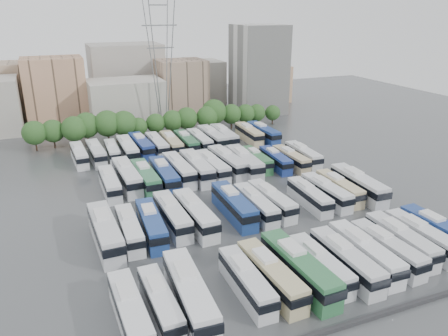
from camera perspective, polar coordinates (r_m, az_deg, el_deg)
name	(u,v)px	position (r m, az deg, el deg)	size (l,w,h in m)	color
ground	(230,201)	(74.17, 0.74, -4.38)	(220.00, 220.00, 0.00)	#424447
parapet	(353,323)	(49.87, 16.55, -18.84)	(56.00, 0.50, 0.50)	#2D2D30
tree_line	(155,121)	(110.11, -8.96, 6.11)	(65.96, 7.77, 8.32)	black
city_buildings	(114,88)	(137.12, -14.22, 10.07)	(102.00, 35.00, 20.00)	#9E998E
apartment_tower	(259,70)	(135.49, 4.54, 12.70)	(14.00, 14.00, 26.00)	silver
electricity_pylon	(161,58)	(116.14, -8.23, 14.08)	(9.00, 6.91, 33.83)	slate
bus_r0_s0	(130,312)	(47.85, -12.14, -17.89)	(2.88, 11.86, 3.70)	silver
bus_r0_s1	(160,302)	(48.73, -8.32, -16.97)	(2.61, 11.08, 3.46)	silver
bus_r0_s2	(190,294)	(48.92, -4.51, -16.04)	(3.58, 13.77, 4.28)	white
bus_r0_s4	(246,281)	(51.29, 2.94, -14.51)	(2.63, 11.56, 3.62)	silver
bus_r0_s5	(271,275)	(52.23, 6.13, -13.71)	(3.29, 12.53, 3.89)	#C0B384
bus_r0_s6	(299,268)	(53.49, 9.73, -12.76)	(3.45, 13.76, 4.29)	#2F6F42
bus_r0_s7	(320,265)	(55.30, 12.47, -12.22)	(2.47, 11.28, 3.54)	silver
bus_r0_s8	(346,260)	(56.55, 15.61, -11.52)	(2.84, 12.45, 3.90)	silver
bus_r0_s9	(365,252)	(58.77, 17.89, -10.46)	(2.97, 12.57, 3.93)	white
bus_r0_s10	(387,249)	(60.78, 20.48, -9.82)	(2.95, 11.91, 3.71)	silver
bus_r0_s11	(401,240)	(63.41, 22.11, -8.71)	(2.94, 12.11, 3.78)	silver
bus_r0_s12	(421,236)	(65.62, 24.37, -8.09)	(2.68, 11.78, 3.69)	silver
bus_r0_s13	(439,232)	(67.60, 26.29, -7.48)	(3.05, 12.42, 3.87)	navy
bus_r1_s0	(105,232)	(62.48, -15.24, -8.03)	(3.41, 13.77, 4.29)	silver
bus_r1_s1	(129,229)	(63.15, -12.25, -7.79)	(2.73, 11.44, 3.57)	silver
bus_r1_s2	(151,224)	(63.58, -9.48, -7.25)	(3.27, 12.36, 3.84)	navy
bus_r1_s3	(172,215)	(65.62, -6.79, -6.15)	(2.91, 12.50, 3.91)	silver
bus_r1_s4	(195,214)	(65.49, -3.79, -6.02)	(3.31, 13.11, 4.08)	silver
bus_r1_s6	(234,205)	(68.19, 1.27, -4.85)	(2.98, 13.04, 4.08)	navy
bus_r1_s7	(256,205)	(68.82, 4.14, -4.80)	(2.62, 11.98, 3.76)	silver
bus_r1_s8	(271,200)	(70.61, 6.20, -4.20)	(3.21, 12.02, 3.74)	silver
bus_r1_s10	(309,196)	(73.28, 11.09, -3.62)	(2.90, 11.34, 3.53)	silver
bus_r1_s11	(326,192)	(75.32, 13.20, -3.04)	(2.84, 11.81, 3.69)	silver
bus_r1_s12	(339,188)	(77.59, 14.83, -2.51)	(2.80, 11.55, 3.61)	#C8B78A
bus_r1_s13	(358,184)	(79.09, 17.15, -2.07)	(3.54, 13.60, 4.23)	silver
bus_r2_s1	(110,183)	(79.30, -14.68, -1.96)	(2.59, 11.81, 3.70)	silver
bus_r2_s2	(127,176)	(81.14, -12.55, -1.05)	(3.39, 13.61, 4.24)	silver
bus_r2_s3	(146,178)	(80.11, -10.20, -1.23)	(3.05, 12.95, 4.05)	#317248
bus_r2_s4	(164,175)	(80.68, -7.85, -0.90)	(3.03, 13.22, 4.14)	navy
bus_r2_s5	(179,169)	(83.07, -5.89, -0.19)	(3.15, 13.15, 4.11)	silver
bus_r2_s6	(197,167)	(83.61, -3.59, 0.08)	(3.05, 13.65, 4.28)	silver
bus_r2_s7	(212,166)	(84.53, -1.58, 0.24)	(3.22, 12.73, 3.97)	silver
bus_r2_s8	(228,162)	(86.24, 0.46, 0.76)	(3.61, 13.67, 4.25)	silver
bus_r2_s9	(244,162)	(86.34, 2.68, 0.77)	(3.59, 13.75, 4.28)	silver
bus_r2_s10	(257,159)	(89.18, 4.27, 1.12)	(2.60, 11.11, 3.47)	#317241
bus_r2_s11	(275,160)	(89.39, 6.72, 1.10)	(3.00, 11.36, 3.53)	navy
bus_r2_s12	(291,159)	(90.25, 8.74, 1.20)	(2.80, 11.48, 3.58)	tan
bus_r2_s13	(303,155)	(92.77, 10.30, 1.69)	(3.10, 11.98, 3.73)	silver
bus_r3_s0	(79,155)	(96.45, -18.39, 1.64)	(2.99, 11.56, 3.60)	silver
bus_r3_s1	(96,153)	(96.53, -16.35, 1.94)	(3.20, 12.12, 3.77)	silver
bus_r3_s2	(112,151)	(97.24, -14.38, 2.15)	(2.64, 10.85, 3.39)	silver
bus_r3_s3	(128,149)	(96.75, -12.47, 2.41)	(2.82, 12.85, 4.03)	white
bus_r3_s4	(141,146)	(98.71, -10.75, 2.90)	(3.42, 12.92, 4.02)	navy
bus_r3_s5	(157,145)	(98.96, -8.73, 3.01)	(2.79, 12.19, 3.82)	silver
bus_r3_s6	(171,144)	(99.22, -6.88, 3.17)	(3.01, 12.47, 3.89)	#C2B285
bus_r3_s7	(186,142)	(99.92, -4.94, 3.35)	(2.74, 12.26, 3.84)	#2B6540
bus_r3_s8	(199,141)	(101.16, -3.22, 3.59)	(2.64, 12.06, 3.78)	silver
bus_r3_s9	(212,138)	(102.79, -1.56, 3.98)	(3.27, 13.13, 4.09)	silver
bus_r3_s10	(224,136)	(104.09, -0.01, 4.18)	(3.05, 12.89, 4.03)	silver
bus_r3_s12	(249,134)	(106.77, 3.30, 4.51)	(3.05, 12.29, 3.83)	beige
bus_r3_s13	(263,133)	(107.31, 5.16, 4.59)	(3.23, 12.81, 3.99)	navy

